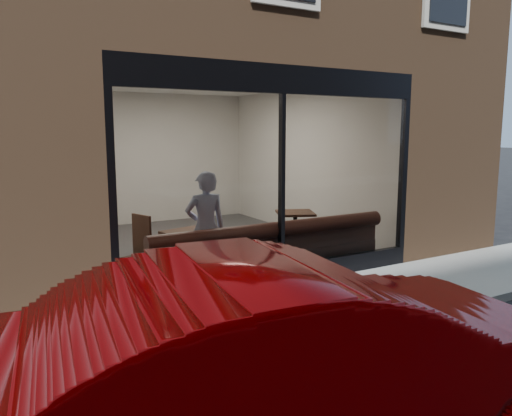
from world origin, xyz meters
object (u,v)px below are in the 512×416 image
person (206,228)px  banquette (267,264)px  parked_car (301,365)px  cafe_table_left (190,233)px  cafe_table_right (295,213)px  cafe_chair_left (133,260)px

person → banquette: bearing=169.6°
person → parked_car: person is taller
person → cafe_table_left: person is taller
person → cafe_table_left: 0.32m
parked_car → cafe_table_left: bearing=-5.8°
banquette → person: size_ratio=2.36×
banquette → cafe_table_left: (-1.06, 0.55, 0.52)m
cafe_table_left → parked_car: bearing=-103.2°
banquette → person: 1.14m
banquette → cafe_table_left: cafe_table_left is taller
cafe_table_right → parked_car: (-3.49, -5.12, -0.01)m
cafe_table_left → cafe_table_right: bearing=16.1°
cafe_chair_left → parked_car: size_ratio=0.10×
cafe_table_left → cafe_table_right: (2.45, 0.71, 0.00)m
cafe_table_left → parked_car: 4.53m
cafe_table_right → cafe_table_left: bearing=-163.9°
cafe_table_left → parked_car: (-1.04, -4.41, -0.01)m
banquette → cafe_table_left: size_ratio=5.81×
person → cafe_table_right: (2.30, 0.97, -0.11)m
banquette → parked_car: 4.42m
banquette → person: person is taller
cafe_table_left → cafe_chair_left: 1.10m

